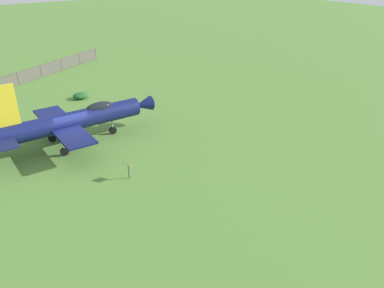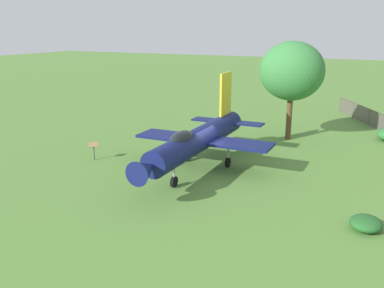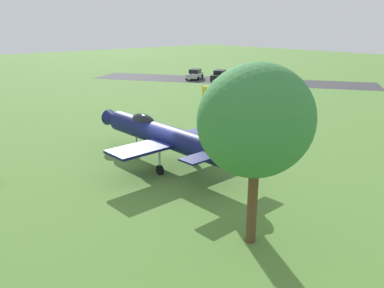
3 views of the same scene
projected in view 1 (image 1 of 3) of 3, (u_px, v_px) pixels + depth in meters
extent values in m
plane|color=#568438|center=(73.00, 144.00, 28.98)|extent=(200.00, 200.00, 0.00)
cylinder|color=#111951|center=(70.00, 122.00, 28.15)|extent=(1.60, 10.99, 1.41)
cone|color=#111951|center=(143.00, 105.00, 31.32)|extent=(1.22, 1.62, 1.20)
ellipsoid|color=black|center=(100.00, 107.00, 29.14)|extent=(0.94, 2.22, 0.84)
cube|color=yellow|center=(3.00, 106.00, 25.05)|extent=(0.17, 1.80, 2.82)
cube|color=#111951|center=(52.00, 115.00, 29.73)|extent=(3.52, 2.06, 0.16)
cube|color=#111951|center=(75.00, 137.00, 26.16)|extent=(3.52, 2.06, 0.16)
cube|color=#111951|center=(7.00, 144.00, 24.52)|extent=(1.82, 1.13, 0.10)
cylinder|color=#A5A8AD|center=(112.00, 122.00, 30.24)|extent=(0.12, 0.12, 1.42)
cylinder|color=black|center=(113.00, 130.00, 30.56)|extent=(0.19, 0.60, 0.60)
cylinder|color=#A5A8AD|center=(51.00, 129.00, 28.98)|extent=(0.12, 0.12, 1.42)
cylinder|color=black|center=(52.00, 138.00, 29.30)|extent=(0.19, 0.60, 0.60)
cylinder|color=#A5A8AD|center=(63.00, 143.00, 26.94)|extent=(0.12, 0.12, 1.42)
cylinder|color=black|center=(64.00, 152.00, 27.25)|extent=(0.19, 0.60, 0.60)
cylinder|color=#4C4238|center=(96.00, 54.00, 52.45)|extent=(0.08, 0.08, 1.46)
cylinder|color=#4C4238|center=(79.00, 59.00, 49.80)|extent=(0.08, 0.08, 1.46)
cylinder|color=#4C4238|center=(61.00, 65.00, 47.14)|extent=(0.08, 0.08, 1.46)
cylinder|color=#4C4238|center=(41.00, 71.00, 44.49)|extent=(0.08, 0.08, 1.46)
cylinder|color=#4C4238|center=(18.00, 79.00, 41.84)|extent=(0.08, 0.08, 1.46)
ellipsoid|color=#235B26|center=(81.00, 96.00, 38.06)|extent=(1.33, 1.50, 0.60)
cylinder|color=#333333|center=(129.00, 172.00, 24.39)|extent=(0.06, 0.06, 0.90)
cube|color=olive|center=(128.00, 164.00, 24.13)|extent=(0.72, 0.65, 0.25)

